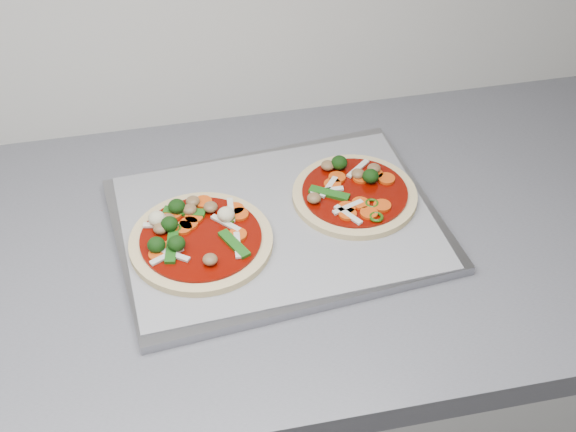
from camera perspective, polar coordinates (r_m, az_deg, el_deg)
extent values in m
cube|color=silver|center=(1.51, 6.63, -13.60)|extent=(3.60, 0.60, 0.86)
cube|color=slate|center=(1.16, 8.35, -1.01)|extent=(3.60, 0.60, 0.04)
cube|color=gray|center=(1.12, -0.74, -0.67)|extent=(0.47, 0.37, 0.01)
cube|color=gray|center=(1.11, -0.74, -0.36)|extent=(0.44, 0.33, 0.00)
cylinder|color=#F0D48D|center=(1.08, -6.20, -1.83)|extent=(0.23, 0.23, 0.01)
cylinder|color=#760F00|center=(1.08, -6.22, -1.56)|extent=(0.19, 0.19, 0.00)
ellipsoid|color=brown|center=(1.11, -5.53, 0.64)|extent=(0.03, 0.03, 0.01)
cylinder|color=#D74808|center=(1.10, -6.70, -0.10)|extent=(0.03, 0.03, 0.00)
cylinder|color=#D74808|center=(1.07, -3.60, -1.33)|extent=(0.03, 0.03, 0.00)
ellipsoid|color=brown|center=(1.11, -7.01, 0.47)|extent=(0.02, 0.02, 0.01)
cube|color=#1E6117|center=(1.11, -7.38, 0.30)|extent=(0.06, 0.03, 0.00)
cube|color=silver|center=(1.11, -4.08, 0.43)|extent=(0.01, 0.05, 0.00)
cube|color=#1E6117|center=(1.06, -8.27, -2.21)|extent=(0.02, 0.06, 0.00)
ellipsoid|color=brown|center=(1.12, -6.78, 1.05)|extent=(0.02, 0.02, 0.01)
torus|color=#1F480C|center=(1.09, -8.08, -0.89)|extent=(0.03, 0.03, 0.00)
ellipsoid|color=brown|center=(1.08, -9.06, -0.88)|extent=(0.03, 0.03, 0.01)
cylinder|color=#D74808|center=(1.11, -3.79, 0.50)|extent=(0.03, 0.03, 0.00)
cube|color=silver|center=(1.09, -9.03, -0.66)|extent=(0.05, 0.02, 0.00)
ellipsoid|color=#173B0C|center=(1.11, -7.92, 0.68)|extent=(0.03, 0.03, 0.02)
cylinder|color=#D74808|center=(1.06, -8.47, -2.27)|extent=(0.03, 0.03, 0.00)
cube|color=silver|center=(1.05, -8.62, -2.82)|extent=(0.05, 0.03, 0.00)
cylinder|color=#D74808|center=(1.06, -9.23, -2.71)|extent=(0.03, 0.03, 0.00)
ellipsoid|color=beige|center=(1.09, -9.30, -0.18)|extent=(0.03, 0.03, 0.02)
ellipsoid|color=#173B0C|center=(1.06, -9.35, -2.03)|extent=(0.03, 0.03, 0.02)
cube|color=silver|center=(1.06, -3.61, -2.08)|extent=(0.01, 0.05, 0.00)
cylinder|color=#D74808|center=(1.10, -3.47, 0.12)|extent=(0.03, 0.03, 0.00)
ellipsoid|color=beige|center=(1.09, -4.43, 0.11)|extent=(0.03, 0.03, 0.02)
cube|color=silver|center=(1.09, -4.45, -0.52)|extent=(0.04, 0.04, 0.00)
cylinder|color=#D74808|center=(1.12, -6.05, 1.01)|extent=(0.04, 0.04, 0.00)
ellipsoid|color=#173B0C|center=(1.08, -8.43, -0.58)|extent=(0.03, 0.03, 0.02)
cylinder|color=#D74808|center=(1.09, -7.48, -0.84)|extent=(0.04, 0.04, 0.00)
ellipsoid|color=#173B0C|center=(1.05, -7.93, -1.95)|extent=(0.03, 0.03, 0.02)
ellipsoid|color=brown|center=(1.10, -8.54, -0.23)|extent=(0.02, 0.02, 0.01)
cylinder|color=#D74808|center=(1.11, -8.15, 0.18)|extent=(0.03, 0.03, 0.00)
torus|color=#1F480C|center=(1.09, -4.26, -0.20)|extent=(0.03, 0.03, 0.00)
ellipsoid|color=brown|center=(1.03, -5.56, -3.09)|extent=(0.02, 0.02, 0.01)
torus|color=#1F480C|center=(1.11, -7.70, 0.36)|extent=(0.02, 0.02, 0.00)
cube|color=#1E6117|center=(1.06, -3.85, -1.99)|extent=(0.04, 0.06, 0.00)
cube|color=silver|center=(1.05, -8.19, -2.72)|extent=(0.04, 0.03, 0.00)
cylinder|color=#D74808|center=(1.09, -7.06, -0.54)|extent=(0.03, 0.03, 0.00)
cylinder|color=#F0D48D|center=(1.15, 4.76, 1.48)|extent=(0.19, 0.19, 0.01)
cylinder|color=#760F00|center=(1.14, 4.78, 1.72)|extent=(0.16, 0.16, 0.00)
cylinder|color=#D74808|center=(1.17, 7.01, 2.65)|extent=(0.03, 0.03, 0.00)
cube|color=silver|center=(1.10, 4.30, 0.09)|extent=(0.03, 0.05, 0.00)
cube|color=silver|center=(1.14, 2.77, 1.84)|extent=(0.05, 0.01, 0.00)
torus|color=#1F480C|center=(1.10, 6.29, -0.07)|extent=(0.03, 0.03, 0.00)
cylinder|color=#D74808|center=(1.15, 3.18, 2.27)|extent=(0.03, 0.03, 0.00)
torus|color=#1F480C|center=(1.12, 5.98, 0.89)|extent=(0.03, 0.03, 0.00)
cube|color=silver|center=(1.11, 4.29, 0.64)|extent=(0.05, 0.02, 0.00)
cylinder|color=#D74808|center=(1.10, 4.26, 0.14)|extent=(0.03, 0.03, 0.00)
ellipsoid|color=#173B0C|center=(1.18, 3.66, 3.81)|extent=(0.03, 0.03, 0.02)
cylinder|color=#D74808|center=(1.12, 5.18, 0.91)|extent=(0.03, 0.03, 0.00)
cylinder|color=#D74808|center=(1.11, 5.78, 0.22)|extent=(0.03, 0.03, 0.00)
cylinder|color=#D74808|center=(1.12, 6.72, 0.74)|extent=(0.04, 0.04, 0.00)
cube|color=#1E6117|center=(1.13, 2.95, 1.62)|extent=(0.06, 0.04, 0.00)
cylinder|color=#D74808|center=(1.16, 5.22, 2.73)|extent=(0.04, 0.04, 0.00)
cylinder|color=#D74808|center=(1.11, 4.19, 0.59)|extent=(0.03, 0.03, 0.00)
ellipsoid|color=brown|center=(1.12, 1.87, 1.29)|extent=(0.03, 0.03, 0.01)
ellipsoid|color=brown|center=(1.18, 6.13, 3.38)|extent=(0.03, 0.03, 0.01)
ellipsoid|color=#173B0C|center=(1.16, 5.90, 2.84)|extent=(0.03, 0.03, 0.02)
ellipsoid|color=brown|center=(1.16, 5.00, 3.01)|extent=(0.02, 0.02, 0.01)
cylinder|color=#D74808|center=(1.16, 3.51, 2.75)|extent=(0.03, 0.03, 0.00)
cylinder|color=#D74808|center=(1.17, 6.16, 2.98)|extent=(0.03, 0.03, 0.00)
cube|color=silver|center=(1.14, 2.91, 2.07)|extent=(0.04, 0.04, 0.00)
ellipsoid|color=brown|center=(1.18, 2.85, 3.61)|extent=(0.03, 0.03, 0.01)
cube|color=silver|center=(1.18, 5.00, 3.38)|extent=(0.04, 0.04, 0.00)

